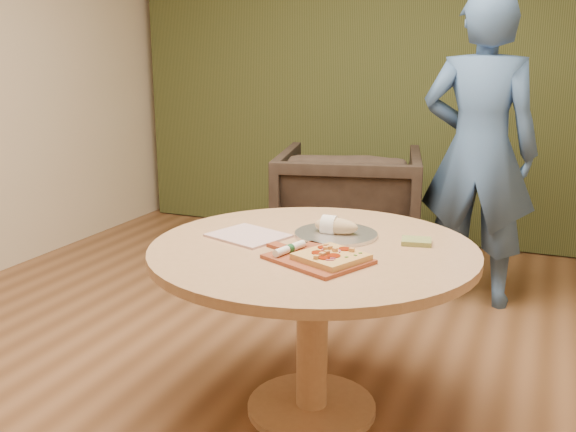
# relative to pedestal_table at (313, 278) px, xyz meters

# --- Properties ---
(room_shell) EXTENTS (5.04, 6.04, 2.84)m
(room_shell) POSITION_rel_pedestal_table_xyz_m (-0.20, -0.09, 0.79)
(room_shell) COLOR brown
(room_shell) RESTS_ON ground
(curtain) EXTENTS (4.80, 0.14, 2.78)m
(curtain) POSITION_rel_pedestal_table_xyz_m (-0.20, 2.81, 0.79)
(curtain) COLOR #2F3618
(curtain) RESTS_ON ground
(pedestal_table) EXTENTS (1.34, 1.34, 0.75)m
(pedestal_table) POSITION_rel_pedestal_table_xyz_m (0.00, 0.00, 0.00)
(pedestal_table) COLOR tan
(pedestal_table) RESTS_ON ground
(pizza_paddle) EXTENTS (0.47, 0.40, 0.01)m
(pizza_paddle) POSITION_rel_pedestal_table_xyz_m (0.08, -0.18, 0.15)
(pizza_paddle) COLOR brown
(pizza_paddle) RESTS_ON pedestal_table
(flatbread_pizza) EXTENTS (0.29, 0.29, 0.04)m
(flatbread_pizza) POSITION_rel_pedestal_table_xyz_m (0.14, -0.19, 0.17)
(flatbread_pizza) COLOR #D9A754
(flatbread_pizza) RESTS_ON pizza_paddle
(cutlery_roll) EXTENTS (0.08, 0.20, 0.03)m
(cutlery_roll) POSITION_rel_pedestal_table_xyz_m (-0.04, -0.16, 0.17)
(cutlery_roll) COLOR white
(cutlery_roll) RESTS_ON pizza_paddle
(newspaper) EXTENTS (0.37, 0.34, 0.01)m
(newspaper) POSITION_rel_pedestal_table_xyz_m (-0.30, 0.01, 0.15)
(newspaper) COLOR white
(newspaper) RESTS_ON pedestal_table
(serving_tray) EXTENTS (0.36, 0.36, 0.02)m
(serving_tray) POSITION_rel_pedestal_table_xyz_m (0.04, 0.17, 0.15)
(serving_tray) COLOR silver
(serving_tray) RESTS_ON pedestal_table
(bread_roll) EXTENTS (0.19, 0.09, 0.09)m
(bread_roll) POSITION_rel_pedestal_table_xyz_m (0.03, 0.17, 0.18)
(bread_roll) COLOR tan
(bread_roll) RESTS_ON serving_tray
(green_packet) EXTENTS (0.14, 0.12, 0.02)m
(green_packet) POSITION_rel_pedestal_table_xyz_m (0.39, 0.19, 0.15)
(green_packet) COLOR #606C30
(green_packet) RESTS_ON pedestal_table
(armchair) EXTENTS (1.12, 1.08, 0.98)m
(armchair) POSITION_rel_pedestal_table_xyz_m (-0.40, 1.82, -0.12)
(armchair) COLOR black
(armchair) RESTS_ON ground
(person_standing) EXTENTS (0.69, 0.45, 1.88)m
(person_standing) POSITION_rel_pedestal_table_xyz_m (0.46, 1.59, 0.33)
(person_standing) COLOR #3B5B8B
(person_standing) RESTS_ON ground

